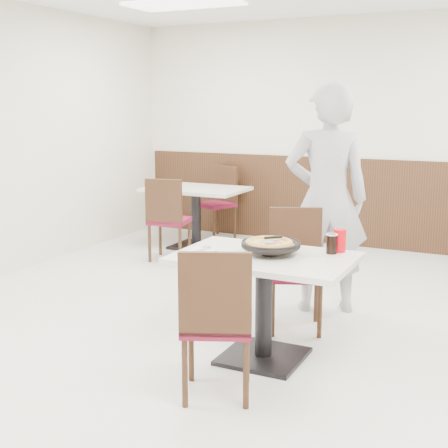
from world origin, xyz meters
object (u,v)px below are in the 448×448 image
at_px(pizza_pan, 271,248).
at_px(diner_person, 327,199).
at_px(red_cup, 339,241).
at_px(bg_chair_left_near, 169,219).
at_px(main_table, 264,308).
at_px(chair_near, 217,321).
at_px(pizza, 269,245).
at_px(cola_glass, 332,244).
at_px(bg_table_left, 196,218).
at_px(bg_chair_left_far, 216,203).
at_px(chair_far, 296,271).
at_px(side_plate, 203,250).

height_order(pizza_pan, diner_person, diner_person).
relative_size(red_cup, bg_chair_left_near, 0.17).
height_order(main_table, bg_chair_left_near, bg_chair_left_near).
distance_m(main_table, chair_near, 0.64).
bearing_deg(red_cup, pizza_pan, -145.51).
relative_size(chair_near, pizza, 2.67).
xyz_separation_m(cola_glass, diner_person, (-0.33, 0.98, 0.16)).
xyz_separation_m(diner_person, bg_table_left, (-2.14, 1.60, -0.60)).
bearing_deg(pizza, bg_chair_left_far, 122.12).
distance_m(bg_chair_left_near, bg_chair_left_far, 1.26).
xyz_separation_m(chair_far, cola_glass, (0.40, -0.41, 0.34)).
bearing_deg(side_plate, diner_person, 69.63).
xyz_separation_m(pizza, bg_chair_left_near, (-2.07, 2.11, -0.34)).
xyz_separation_m(pizza_pan, bg_chair_left_far, (-2.13, 3.37, -0.32)).
bearing_deg(red_cup, main_table, -143.40).
relative_size(pizza, cola_glass, 2.74).
xyz_separation_m(chair_near, pizza, (0.06, 0.68, 0.34)).
height_order(chair_far, cola_glass, chair_far).
height_order(pizza_pan, bg_table_left, pizza_pan).
height_order(pizza, diner_person, diner_person).
relative_size(chair_far, bg_table_left, 0.79).
xyz_separation_m(pizza_pan, red_cup, (0.40, 0.28, 0.04)).
bearing_deg(pizza, red_cup, 32.63).
relative_size(main_table, pizza, 3.37).
distance_m(pizza, bg_chair_left_near, 2.97).
xyz_separation_m(chair_far, pizza, (0.01, -0.61, 0.34)).
bearing_deg(diner_person, pizza_pan, 63.63).
distance_m(red_cup, diner_person, 0.99).
bearing_deg(bg_chair_left_far, red_cup, 152.65).
bearing_deg(side_plate, red_cup, 25.84).
bearing_deg(chair_far, bg_chair_left_far, -74.84).
relative_size(chair_near, bg_chair_left_near, 1.00).
relative_size(main_table, diner_person, 0.62).
height_order(main_table, diner_person, diner_person).
xyz_separation_m(pizza_pan, side_plate, (-0.46, -0.14, -0.03)).
relative_size(bg_table_left, bg_chair_left_far, 1.26).
xyz_separation_m(chair_near, pizza_pan, (0.08, 0.67, 0.32)).
distance_m(main_table, chair_far, 0.66).
height_order(cola_glass, bg_chair_left_near, bg_chair_left_near).
height_order(pizza_pan, side_plate, pizza_pan).
height_order(bg_chair_left_near, bg_chair_left_far, same).
height_order(chair_near, pizza, chair_near).
distance_m(main_table, side_plate, 0.58).
distance_m(side_plate, bg_chair_left_far, 3.90).
height_order(main_table, red_cup, red_cup).
height_order(chair_far, bg_table_left, chair_far).
distance_m(red_cup, bg_chair_left_far, 4.02).
bearing_deg(side_plate, cola_glass, 22.59).
bearing_deg(bg_table_left, cola_glass, -46.21).
distance_m(pizza_pan, diner_person, 1.19).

